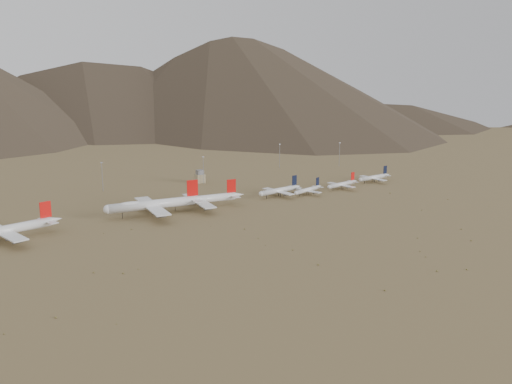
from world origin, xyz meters
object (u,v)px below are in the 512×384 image
widebody_west (6,230)px  narrowbody_b (308,190)px  widebody_east (200,199)px  widebody_centre (154,204)px  control_tower (200,177)px  narrowbody_a (280,190)px

widebody_west → narrowbody_b: bearing=-11.9°
widebody_east → narrowbody_b: (98.89, -3.79, -2.90)m
widebody_centre → widebody_west: bearing=-168.4°
control_tower → narrowbody_b: bearing=-57.7°
widebody_east → widebody_centre: bearing=-173.2°
control_tower → widebody_east: bearing=-115.2°
widebody_west → narrowbody_b: widebody_west is taller
widebody_west → widebody_east: bearing=-8.8°
widebody_east → control_tower: (41.24, 87.56, -1.67)m
widebody_west → widebody_centre: bearing=-7.4°
narrowbody_a → control_tower: (-33.53, 84.49, 0.28)m
widebody_west → control_tower: 207.16m
widebody_west → narrowbody_b: 238.98m
widebody_east → narrowbody_b: 99.01m
narrowbody_b → control_tower: size_ratio=3.07×
widebody_centre → control_tower: bearing=53.1°
narrowbody_a → widebody_centre: bearing=172.6°
narrowbody_a → control_tower: 90.90m
control_tower → widebody_centre: bearing=-131.8°
widebody_west → widebody_centre: 102.73m
widebody_centre → control_tower: (79.10, 88.59, -2.77)m
narrowbody_a → widebody_west: bearing=174.7°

